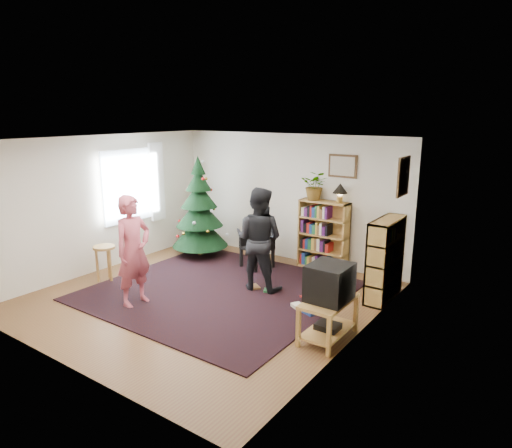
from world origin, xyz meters
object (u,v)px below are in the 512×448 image
Objects in this scene: tv_stand at (328,316)px; person_by_chair at (259,239)px; picture_right at (403,176)px; crt_tv at (329,282)px; bookshelf_back at (323,234)px; bookshelf_right at (385,259)px; picture_back at (343,166)px; person_standing at (133,251)px; armchair at (260,243)px; stool at (105,254)px; table_lamp at (340,190)px; potted_plant at (315,185)px; christmas_tree at (199,215)px.

tv_stand is 0.51× the size of person_by_chair.
picture_right is 1.10× the size of crt_tv.
bookshelf_back reaches higher than tv_stand.
picture_back is at bearing 53.13° from bookshelf_right.
person_standing is (-1.59, -3.17, 0.19)m from bookshelf_back.
bookshelf_right is at bearing -166.09° from person_by_chair.
armchair is at bearing -148.78° from bookshelf_back.
table_lamp is at bearing 41.70° from stool.
crt_tv is 2.79m from table_lamp.
person_by_chair is 4.83× the size of table_lamp.
stool is at bearing -175.77° from crt_tv.
tv_stand is at bearing -75.86° from person_standing.
person_by_chair is at bearing 27.04° from stool.
armchair is 1.64× the size of potted_plant.
person_by_chair is at bearing -21.48° from christmas_tree.
bookshelf_right is (1.19, -0.89, -1.29)m from picture_back.
bookshelf_back is 0.93m from table_lamp.
armchair is at bearing 5.65° from christmas_tree.
tv_stand is at bearing -24.61° from christmas_tree.
crt_tv is at bearing 4.23° from stool.
bookshelf_right is at bearing -50.76° from person_standing.
tv_stand is at bearing -61.63° from bookshelf_back.
picture_right reaches higher than person_standing.
christmas_tree is 1.20× the size of person_by_chair.
picture_right reaches higher than potted_plant.
person_by_chair is 3.17× the size of potted_plant.
picture_back is 0.27× the size of christmas_tree.
picture_right is 4.24m from person_standing.
tv_stand is at bearing 142.84° from person_by_chair.
picture_back is at bearing 112.26° from tv_stand.
picture_right reaches higher than crt_tv.
stool is 0.37× the size of person_standing.
table_lamp is (0.50, 0.00, -0.03)m from potted_plant.
bookshelf_back is 0.75× the size of person_by_chair.
bookshelf_back is at bearing 159.68° from picture_right.
tv_stand is (-0.26, -1.89, -1.63)m from picture_right.
bookshelf_back is at bearing 62.55° from bookshelf_right.
bookshelf_right is at bearing -24.55° from potted_plant.
table_lamp is at bearing 112.73° from tv_stand.
potted_plant reaches higher than person_by_chair.
bookshelf_back is (2.42, 0.76, -0.19)m from christmas_tree.
bookshelf_right is 1.73m from crt_tv.
picture_right is 1.10× the size of potted_plant.
tv_stand is (1.34, -2.48, -0.34)m from bookshelf_back.
picture_back is 1.01× the size of potted_plant.
bookshelf_right is 2.39× the size of potted_plant.
christmas_tree is 2.90m from table_lamp.
bookshelf_right is 3.64× the size of table_lamp.
bookshelf_right is 2.06× the size of stool.
picture_right is 1.30m from bookshelf_right.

